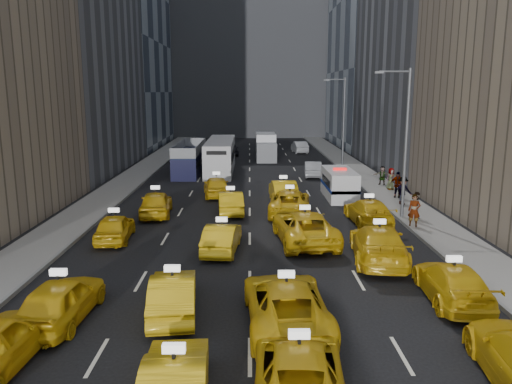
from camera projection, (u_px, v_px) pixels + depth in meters
ground at (250, 300)px, 18.64m from camera, size 160.00×160.00×0.00m
sidewalk_west at (128, 181)px, 43.00m from camera, size 3.00×90.00×0.15m
sidewalk_east at (370, 181)px, 43.26m from camera, size 3.00×90.00×0.15m
curb_west at (145, 181)px, 43.01m from camera, size 0.15×90.00×0.18m
curb_east at (354, 180)px, 43.24m from camera, size 0.15×90.00×0.18m
building_backdrop at (249, 18)px, 85.24m from camera, size 30.00×12.00×40.00m
streetlight_near at (404, 139)px, 29.54m from camera, size 2.15×0.22×9.00m
streetlight_far at (342, 120)px, 49.14m from camera, size 2.15×0.22×9.00m
taxi_1 at (175, 384)px, 12.04m from camera, size 1.84×4.53×1.46m
taxi_2 at (299, 367)px, 12.81m from camera, size 2.67×5.24×1.42m
taxi_4 at (61, 300)px, 16.81m from camera, size 2.08×4.62×1.54m
taxi_5 at (173, 294)px, 17.41m from camera, size 1.99×4.54×1.45m
taxi_6 at (286, 303)px, 16.56m from camera, size 2.90×5.77×1.57m
taxi_7 at (452, 283)px, 18.50m from camera, size 2.30×5.01×1.42m
taxi_8 at (115, 227)px, 26.02m from camera, size 1.97×4.25×1.41m
taxi_9 at (222, 238)px, 24.22m from camera, size 1.86×4.36×1.40m
taxi_10 at (305, 227)px, 25.63m from camera, size 3.27×6.16×1.65m
taxi_11 at (379, 244)px, 22.85m from camera, size 3.02×5.95×1.66m
taxi_12 at (156, 203)px, 31.25m from camera, size 2.30×4.80×1.58m
taxi_13 at (231, 202)px, 31.87m from camera, size 1.85×4.43×1.42m
taxi_14 at (290, 202)px, 31.72m from camera, size 3.04×5.72×1.53m
taxi_15 at (368, 211)px, 29.37m from camera, size 2.28×5.12×1.46m
taxi_16 at (217, 186)px, 36.98m from camera, size 2.33×4.66×1.53m
taxi_17 at (283, 191)px, 35.19m from camera, size 1.92×4.82×1.56m
nypd_van at (339, 184)px, 36.39m from camera, size 2.46×5.34×2.22m
double_decker at (190, 158)px, 47.64m from camera, size 2.81×9.92×2.85m
city_bus at (221, 156)px, 48.53m from camera, size 3.91×12.06×3.06m
box_truck at (266, 147)px, 56.87m from camera, size 2.33×6.46×2.93m
misc_car_0 at (313, 169)px, 45.72m from camera, size 1.82×4.37×1.40m
misc_car_1 at (185, 155)px, 55.85m from camera, size 2.93×5.37×1.43m
misc_car_2 at (264, 148)px, 62.51m from camera, size 2.34×4.91×1.38m
misc_car_3 at (232, 150)px, 60.70m from camera, size 1.91×4.13×1.37m
misc_car_4 at (300, 147)px, 63.33m from camera, size 1.93×4.58×1.47m
pedestrian_0 at (414, 210)px, 28.11m from camera, size 0.78×0.63×1.86m
pedestrian_1 at (417, 205)px, 29.81m from camera, size 0.89×0.65×1.65m
pedestrian_2 at (403, 191)px, 33.66m from camera, size 1.27×0.64×1.89m
pedestrian_3 at (397, 185)px, 35.89m from camera, size 1.20×0.88×1.87m
pedestrian_4 at (391, 179)px, 38.83m from camera, size 0.93×0.71×1.69m
pedestrian_5 at (382, 175)px, 40.80m from camera, size 1.47×0.95×1.54m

